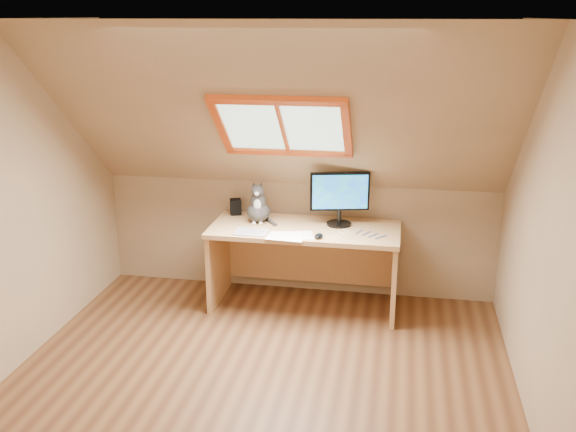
# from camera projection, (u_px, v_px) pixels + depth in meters

# --- Properties ---
(ground) EXTENTS (3.50, 3.50, 0.00)m
(ground) POSITION_uv_depth(u_px,v_px,m) (255.00, 392.00, 4.31)
(ground) COLOR brown
(ground) RESTS_ON ground
(room_shell) EXTENTS (3.52, 3.52, 2.41)m
(room_shell) POSITION_uv_depth(u_px,v_px,m) (247.00, 190.00, 3.79)
(room_shell) COLOR tan
(room_shell) RESTS_ON ground
(desk) EXTENTS (1.58, 0.69, 0.72)m
(desk) POSITION_uv_depth(u_px,v_px,m) (306.00, 249.00, 5.50)
(desk) COLOR tan
(desk) RESTS_ON ground
(monitor) EXTENTS (0.49, 0.21, 0.46)m
(monitor) POSITION_uv_depth(u_px,v_px,m) (340.00, 195.00, 5.34)
(monitor) COLOR black
(monitor) RESTS_ON desk
(cat) EXTENTS (0.22, 0.26, 0.37)m
(cat) POSITION_uv_depth(u_px,v_px,m) (258.00, 207.00, 5.47)
(cat) COLOR #393533
(cat) RESTS_ON desk
(desk_speaker) EXTENTS (0.12, 0.12, 0.14)m
(desk_speaker) POSITION_uv_depth(u_px,v_px,m) (236.00, 207.00, 5.70)
(desk_speaker) COLOR black
(desk_speaker) RESTS_ON desk
(graphics_tablet) EXTENTS (0.27, 0.20, 0.01)m
(graphics_tablet) POSITION_uv_depth(u_px,v_px,m) (252.00, 232.00, 5.23)
(graphics_tablet) COLOR #B2B2B7
(graphics_tablet) RESTS_ON desk
(mouse) EXTENTS (0.08, 0.12, 0.03)m
(mouse) POSITION_uv_depth(u_px,v_px,m) (319.00, 236.00, 5.10)
(mouse) COLOR black
(mouse) RESTS_ON desk
(papers) EXTENTS (0.33, 0.27, 0.00)m
(papers) POSITION_uv_depth(u_px,v_px,m) (290.00, 236.00, 5.14)
(papers) COLOR white
(papers) RESTS_ON desk
(cables) EXTENTS (0.51, 0.26, 0.01)m
(cables) POSITION_uv_depth(u_px,v_px,m) (358.00, 234.00, 5.18)
(cables) COLOR silver
(cables) RESTS_ON desk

